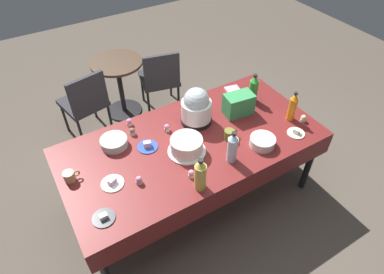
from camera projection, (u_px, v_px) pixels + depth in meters
The scene contains 27 objects.
ground at pixel (192, 196), 3.31m from camera, with size 9.00×9.00×0.00m, color brown.
potluck_table at pixel (192, 147), 2.84m from camera, with size 2.20×1.10×0.75m.
frosted_layer_cake at pixel (187, 146), 2.66m from camera, with size 0.31×0.31×0.14m.
slow_cooker at pixel (196, 107), 2.87m from camera, with size 0.28×0.28×0.35m.
glass_salad_bowl at pixel (114, 142), 2.73m from camera, with size 0.22×0.22×0.07m, color #B2C6BC.
ceramic_snack_bowl at pixel (262, 142), 2.74m from camera, with size 0.21×0.21×0.08m, color silver.
dessert_plate_cream at pixel (296, 133), 2.86m from camera, with size 0.15×0.15×0.05m.
dessert_plate_charcoal at pixel (104, 217), 2.24m from camera, with size 0.16×0.16×0.04m.
dessert_plate_white at pixel (112, 183), 2.46m from camera, with size 0.17×0.17×0.05m.
dessert_plate_cobalt at pixel (148, 146), 2.74m from camera, with size 0.17×0.17×0.06m.
cupcake_vanilla at pixel (191, 174), 2.49m from camera, with size 0.05×0.05×0.07m.
cupcake_lemon at pixel (303, 119), 2.96m from camera, with size 0.05×0.05×0.07m.
cupcake_mint at pixel (129, 122), 2.93m from camera, with size 0.05×0.05×0.07m.
cupcake_berry at pixel (167, 128), 2.87m from camera, with size 0.05×0.05×0.07m.
cupcake_cocoa at pixel (139, 180), 2.45m from camera, with size 0.05×0.05×0.07m.
cupcake_rose at pixel (132, 131), 2.84m from camera, with size 0.05×0.05×0.07m.
soda_bottle_lime_soda at pixel (253, 89), 3.12m from camera, with size 0.09×0.09×0.29m.
soda_bottle_orange_juice at pixel (293, 107), 2.92m from camera, with size 0.07×0.07×0.29m.
soda_bottle_ginger_ale at pixel (200, 175), 2.35m from camera, with size 0.09×0.09×0.29m.
soda_bottle_water at pixel (232, 148), 2.55m from camera, with size 0.08×0.08×0.29m.
coffee_mug_olive at pixel (229, 135), 2.79m from camera, with size 0.13×0.08×0.09m.
coffee_mug_tan at pixel (70, 176), 2.46m from camera, with size 0.12×0.08×0.09m.
soda_carton at pixel (239, 104), 3.00m from camera, with size 0.26×0.16×0.20m, color #338C4C.
paper_napkin_stack at pixel (233, 90), 3.31m from camera, with size 0.14×0.14×0.02m, color pink.
maroon_chair_left at pixel (85, 101), 3.64m from camera, with size 0.52×0.52×0.85m.
maroon_chair_right at pixel (160, 77), 3.98m from camera, with size 0.53×0.53×0.85m.
round_cafe_table at pixel (119, 78), 3.95m from camera, with size 0.60×0.60×0.72m.
Camera 1 is at (-1.04, -1.73, 2.69)m, focal length 31.09 mm.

